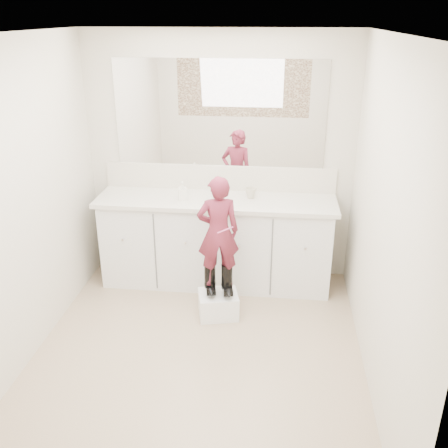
# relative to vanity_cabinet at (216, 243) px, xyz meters

# --- Properties ---
(floor) EXTENTS (3.00, 3.00, 0.00)m
(floor) POSITION_rel_vanity_cabinet_xyz_m (0.00, -1.23, -0.42)
(floor) COLOR #987F63
(floor) RESTS_ON ground
(ceiling) EXTENTS (3.00, 3.00, 0.00)m
(ceiling) POSITION_rel_vanity_cabinet_xyz_m (0.00, -1.23, 1.97)
(ceiling) COLOR white
(ceiling) RESTS_ON wall_back
(wall_back) EXTENTS (2.60, 0.00, 2.60)m
(wall_back) POSITION_rel_vanity_cabinet_xyz_m (0.00, 0.27, 0.77)
(wall_back) COLOR beige
(wall_back) RESTS_ON floor
(wall_front) EXTENTS (2.60, 0.00, 2.60)m
(wall_front) POSITION_rel_vanity_cabinet_xyz_m (0.00, -2.73, 0.77)
(wall_front) COLOR beige
(wall_front) RESTS_ON floor
(wall_left) EXTENTS (0.00, 3.00, 3.00)m
(wall_left) POSITION_rel_vanity_cabinet_xyz_m (-1.30, -1.23, 0.78)
(wall_left) COLOR beige
(wall_left) RESTS_ON floor
(wall_right) EXTENTS (0.00, 3.00, 3.00)m
(wall_right) POSITION_rel_vanity_cabinet_xyz_m (1.30, -1.23, 0.78)
(wall_right) COLOR beige
(wall_right) RESTS_ON floor
(vanity_cabinet) EXTENTS (2.20, 0.55, 0.85)m
(vanity_cabinet) POSITION_rel_vanity_cabinet_xyz_m (0.00, 0.00, 0.00)
(vanity_cabinet) COLOR silver
(vanity_cabinet) RESTS_ON floor
(countertop) EXTENTS (2.28, 0.58, 0.04)m
(countertop) POSITION_rel_vanity_cabinet_xyz_m (0.00, -0.01, 0.45)
(countertop) COLOR beige
(countertop) RESTS_ON vanity_cabinet
(backsplash) EXTENTS (2.28, 0.03, 0.25)m
(backsplash) POSITION_rel_vanity_cabinet_xyz_m (0.00, 0.26, 0.59)
(backsplash) COLOR beige
(backsplash) RESTS_ON countertop
(mirror) EXTENTS (2.00, 0.02, 1.00)m
(mirror) POSITION_rel_vanity_cabinet_xyz_m (0.00, 0.26, 1.22)
(mirror) COLOR white
(mirror) RESTS_ON wall_back
(dot_panel) EXTENTS (2.00, 0.01, 1.20)m
(dot_panel) POSITION_rel_vanity_cabinet_xyz_m (0.00, -2.71, 1.22)
(dot_panel) COLOR #472819
(dot_panel) RESTS_ON wall_front
(faucet) EXTENTS (0.08, 0.08, 0.10)m
(faucet) POSITION_rel_vanity_cabinet_xyz_m (0.00, 0.15, 0.52)
(faucet) COLOR silver
(faucet) RESTS_ON countertop
(cup) EXTENTS (0.14, 0.14, 0.10)m
(cup) POSITION_rel_vanity_cabinet_xyz_m (0.33, 0.05, 0.51)
(cup) COLOR beige
(cup) RESTS_ON countertop
(soap_bottle) EXTENTS (0.10, 0.10, 0.17)m
(soap_bottle) POSITION_rel_vanity_cabinet_xyz_m (-0.31, -0.06, 0.55)
(soap_bottle) COLOR white
(soap_bottle) RESTS_ON countertop
(step_stool) EXTENTS (0.40, 0.36, 0.22)m
(step_stool) POSITION_rel_vanity_cabinet_xyz_m (0.09, -0.62, -0.32)
(step_stool) COLOR white
(step_stool) RESTS_ON floor
(boot_left) EXTENTS (0.15, 0.21, 0.28)m
(boot_left) POSITION_rel_vanity_cabinet_xyz_m (0.02, -0.60, -0.06)
(boot_left) COLOR black
(boot_left) RESTS_ON step_stool
(boot_right) EXTENTS (0.15, 0.21, 0.28)m
(boot_right) POSITION_rel_vanity_cabinet_xyz_m (0.17, -0.60, -0.06)
(boot_right) COLOR black
(boot_right) RESTS_ON step_stool
(toddler) EXTENTS (0.40, 0.31, 0.99)m
(toddler) POSITION_rel_vanity_cabinet_xyz_m (0.09, -0.60, 0.39)
(toddler) COLOR #AC344B
(toddler) RESTS_ON step_stool
(toothbrush) EXTENTS (0.13, 0.04, 0.06)m
(toothbrush) POSITION_rel_vanity_cabinet_xyz_m (0.16, -0.68, 0.44)
(toothbrush) COLOR #DE568C
(toothbrush) RESTS_ON toddler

